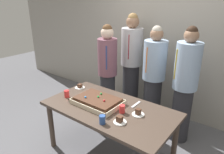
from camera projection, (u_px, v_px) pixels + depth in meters
ground_plane at (110, 154)px, 2.93m from camera, size 12.00×12.00×0.00m
interior_back_panel at (167, 31)px, 3.57m from camera, size 8.00×0.12×3.00m
party_table at (109, 113)px, 2.70m from camera, size 1.68×0.89×0.73m
sheet_cake at (98, 101)px, 2.74m from camera, size 0.62×0.44×0.11m
plated_slice_near_left at (138, 113)px, 2.49m from camera, size 0.15×0.15×0.08m
plated_slice_near_right at (80, 87)px, 3.22m from camera, size 0.15×0.15×0.06m
plated_slice_far_left at (120, 120)px, 2.34m from camera, size 0.15×0.15×0.08m
drink_cup_nearest at (102, 120)px, 2.31m from camera, size 0.07×0.07×0.10m
drink_cup_middle at (122, 109)px, 2.53m from camera, size 0.07×0.07×0.10m
drink_cup_far_end at (67, 94)px, 2.92m from camera, size 0.07×0.07×0.10m
cake_server_utensil at (136, 104)px, 2.73m from camera, size 0.03×0.20×0.01m
person_serving_front at (154, 77)px, 3.35m from camera, size 0.36×0.36×1.65m
person_green_shirt_behind at (108, 72)px, 3.54m from camera, size 0.32×0.32×1.65m
person_striped_tie_right at (131, 64)px, 3.73m from camera, size 0.37×0.37×1.80m
person_far_right_suit at (185, 86)px, 2.94m from camera, size 0.34×0.34×1.71m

